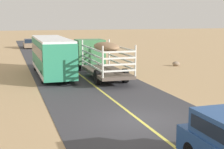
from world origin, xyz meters
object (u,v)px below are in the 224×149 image
object	(u,v)px
car_far	(29,44)
bus	(52,55)
boulder_mid_field	(176,64)
livestock_truck	(96,54)

from	to	relation	value
car_far	bus	bearing A→B (deg)	-89.84
bus	boulder_mid_field	world-z (taller)	bus
bus	car_far	distance (m)	27.69
boulder_mid_field	bus	bearing A→B (deg)	-171.33
bus	car_far	world-z (taller)	bus
car_far	boulder_mid_field	size ratio (longest dim) A/B	5.79
boulder_mid_field	livestock_truck	bearing A→B (deg)	-165.18
bus	car_far	xyz separation A→B (m)	(-0.08, 27.67, -1.05)
car_far	boulder_mid_field	bearing A→B (deg)	-63.17
livestock_truck	boulder_mid_field	size ratio (longest dim) A/B	12.76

